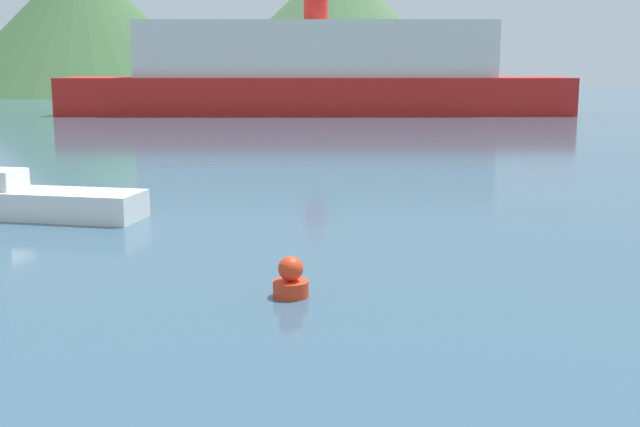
{
  "coord_description": "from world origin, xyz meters",
  "views": [
    {
      "loc": [
        -2.66,
        0.8,
        3.73
      ],
      "look_at": [
        -0.69,
        14.0,
        1.2
      ],
      "focal_mm": 45.0,
      "sensor_mm": 36.0,
      "label": 1
    }
  ],
  "objects": [
    {
      "name": "ferry_distant",
      "position": [
        5.8,
        59.42,
        2.9
      ],
      "size": [
        36.98,
        12.02,
        8.21
      ],
      "rotation": [
        0.0,
        0.0,
        -0.14
      ],
      "color": "red",
      "rests_on": "ground_plane"
    },
    {
      "name": "buoy_marker",
      "position": [
        -1.28,
        13.2,
        0.28
      ],
      "size": [
        0.58,
        0.58,
        0.67
      ],
      "color": "red",
      "rests_on": "ground_plane"
    },
    {
      "name": "hill_west",
      "position": [
        -16.11,
        101.69,
        8.32
      ],
      "size": [
        32.83,
        32.83,
        16.64
      ],
      "color": "#3D6038",
      "rests_on": "ground_plane"
    },
    {
      "name": "hill_central",
      "position": [
        14.86,
        104.06,
        8.48
      ],
      "size": [
        36.17,
        36.17,
        16.95
      ],
      "color": "#476B42",
      "rests_on": "ground_plane"
    }
  ]
}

